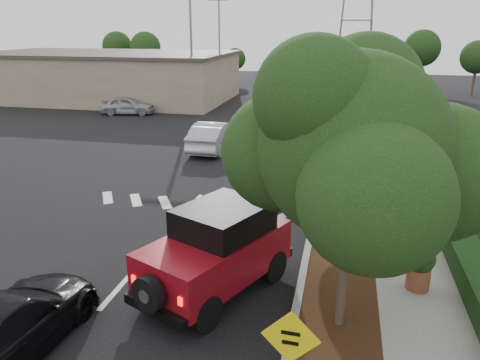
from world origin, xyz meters
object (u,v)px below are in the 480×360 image
(speed_hump_sign, at_px, (290,351))
(silver_suv_ahead, at_px, (283,165))
(black_suv_oncoming, at_px, (6,326))
(red_jeep, at_px, (221,248))

(speed_hump_sign, bearing_deg, silver_suv_ahead, 100.57)
(silver_suv_ahead, bearing_deg, speed_hump_sign, -90.99)
(black_suv_oncoming, xyz_separation_m, speed_hump_sign, (5.80, -0.45, 0.77))
(red_jeep, height_order, silver_suv_ahead, red_jeep)
(red_jeep, height_order, speed_hump_sign, red_jeep)
(silver_suv_ahead, xyz_separation_m, speed_hump_sign, (1.80, -12.74, 0.68))
(silver_suv_ahead, height_order, black_suv_oncoming, silver_suv_ahead)
(speed_hump_sign, bearing_deg, black_suv_oncoming, 178.04)
(silver_suv_ahead, relative_size, speed_hump_sign, 2.65)
(red_jeep, bearing_deg, silver_suv_ahead, 112.29)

